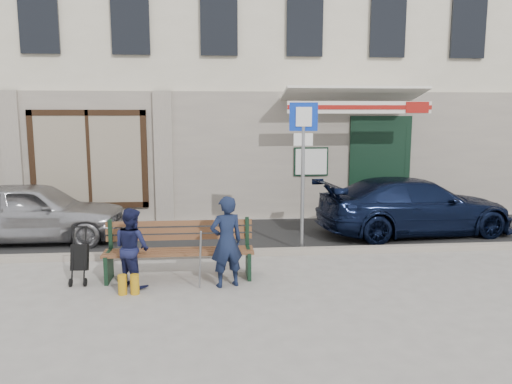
{
  "coord_description": "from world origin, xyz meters",
  "views": [
    {
      "loc": [
        -0.28,
        -7.59,
        2.64
      ],
      "look_at": [
        0.58,
        1.6,
        1.2
      ],
      "focal_mm": 35.0,
      "sensor_mm": 36.0,
      "label": 1
    }
  ],
  "objects": [
    {
      "name": "ground",
      "position": [
        0.0,
        0.0,
        0.0
      ],
      "size": [
        80.0,
        80.0,
        0.0
      ],
      "primitive_type": "plane",
      "color": "#9E9991",
      "rests_on": "ground"
    },
    {
      "name": "asphalt_lane",
      "position": [
        0.0,
        3.1,
        0.01
      ],
      "size": [
        60.0,
        3.2,
        0.01
      ],
      "primitive_type": "cube",
      "color": "#282828",
      "rests_on": "ground"
    },
    {
      "name": "curb",
      "position": [
        0.0,
        1.5,
        0.06
      ],
      "size": [
        60.0,
        0.18,
        0.12
      ],
      "primitive_type": "cube",
      "color": "#9E9384",
      "rests_on": "ground"
    },
    {
      "name": "building",
      "position": [
        0.01,
        8.45,
        4.97
      ],
      "size": [
        20.0,
        8.27,
        10.0
      ],
      "color": "beige",
      "rests_on": "ground"
    },
    {
      "name": "car_silver",
      "position": [
        -3.94,
        2.96,
        0.64
      ],
      "size": [
        3.75,
        1.51,
        1.28
      ],
      "primitive_type": "imported",
      "rotation": [
        0.0,
        0.0,
        1.57
      ],
      "color": "#A5A5AA",
      "rests_on": "ground"
    },
    {
      "name": "car_navy",
      "position": [
        4.24,
        2.89,
        0.63
      ],
      "size": [
        4.5,
        2.21,
        1.26
      ],
      "primitive_type": "imported",
      "rotation": [
        0.0,
        0.0,
        1.68
      ],
      "color": "black",
      "rests_on": "ground"
    },
    {
      "name": "parking_sign",
      "position": [
        1.49,
        1.72,
        1.94
      ],
      "size": [
        0.53,
        0.1,
        2.86
      ],
      "rotation": [
        0.0,
        0.0,
        -0.11
      ],
      "color": "gray",
      "rests_on": "ground"
    },
    {
      "name": "bench",
      "position": [
        -0.83,
        0.3,
        0.46
      ],
      "size": [
        2.4,
        1.17,
        0.98
      ],
      "color": "brown",
      "rests_on": "ground"
    },
    {
      "name": "man",
      "position": [
        -0.04,
        -0.15,
        0.71
      ],
      "size": [
        0.6,
        0.48,
        1.42
      ],
      "primitive_type": "imported",
      "rotation": [
        0.0,
        0.0,
        3.45
      ],
      "color": "#141C37",
      "rests_on": "ground"
    },
    {
      "name": "woman",
      "position": [
        -1.49,
        0.0,
        0.62
      ],
      "size": [
        0.76,
        0.75,
        1.23
      ],
      "primitive_type": "imported",
      "rotation": [
        0.0,
        0.0,
        2.4
      ],
      "color": "#16193D",
      "rests_on": "ground"
    },
    {
      "name": "stroller",
      "position": [
        -2.34,
        0.22,
        0.39
      ],
      "size": [
        0.27,
        0.38,
        0.89
      ],
      "rotation": [
        0.0,
        0.0,
        -0.05
      ],
      "color": "black",
      "rests_on": "ground"
    }
  ]
}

